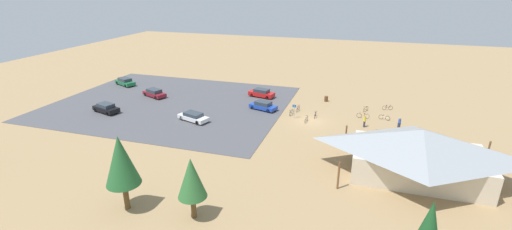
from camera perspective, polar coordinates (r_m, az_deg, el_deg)
The scene contains 25 objects.
ground at distance 52.41m, azimuth 8.54°, elevation -0.95°, with size 160.00×160.00×0.00m, color #9E7F56.
parking_lot_asphalt at distance 61.18m, azimuth -13.41°, elevation 1.91°, with size 37.72×30.36×0.05m, color #4C4C51.
bike_pavilion at distance 39.86m, azimuth 24.78°, elevation -5.24°, with size 15.51×10.00×5.28m.
trash_bin at distance 61.37m, azimuth 11.18°, elevation 2.56°, with size 0.60×0.60×0.90m, color brown.
lot_sign at distance 52.71m, azimuth 6.15°, elevation 0.93°, with size 0.56×0.08×2.20m.
pine_mideast at distance 30.30m, azimuth -10.31°, elevation -9.94°, with size 2.48×2.48×5.67m.
pine_midwest at distance 32.59m, azimuth -20.85°, elevation -6.88°, with size 3.00×3.00×7.07m.
bicycle_yellow_near_porch at distance 58.17m, azimuth 17.17°, elevation 0.92°, with size 0.77×1.59×0.83m.
bicycle_white_yard_right at distance 55.44m, azimuth 19.89°, elevation -0.38°, with size 1.62×0.62×0.82m.
bicycle_black_by_bin at distance 59.90m, azimuth 20.32°, elevation 1.10°, with size 1.61×0.60×0.81m.
bicycle_blue_back_row at distance 48.54m, azimuth 20.88°, elevation -3.48°, with size 1.64×0.73×0.79m.
bicycle_green_near_sign at distance 49.36m, azimuth 19.19°, elevation -2.84°, with size 1.05×1.51×0.81m.
bicycle_silver_trailside at distance 51.91m, azimuth 8.06°, elevation -0.73°, with size 0.48×1.69×0.80m.
bicycle_teal_yard_front at distance 54.32m, azimuth 5.69°, elevation 0.41°, with size 0.48×1.74×0.88m.
bicycle_purple_yard_center at distance 53.89m, azimuth 9.49°, elevation 0.02°, with size 0.48×1.74×0.79m.
bicycle_red_mid_cluster at distance 56.03m, azimuth 6.75°, elevation 1.00°, with size 0.48×1.79×0.88m.
bicycle_orange_lone_west at distance 55.05m, azimuth 16.76°, elevation -0.12°, with size 1.83×0.48×0.87m.
car_blue_second_row at distance 56.05m, azimuth 1.16°, elevation 1.52°, with size 4.66×2.97×1.37m.
car_maroon_inner_stall at distance 64.94m, azimuth -15.98°, elevation 3.42°, with size 4.88×3.39×1.40m.
car_white_by_curb at distance 52.32m, azimuth -10.02°, elevation -0.27°, with size 5.07×3.24×1.27m.
car_black_back_corner at distance 59.54m, azimuth -22.91°, elevation 1.04°, with size 4.68×2.96×1.44m.
car_green_aisle_side at distance 74.16m, azimuth -20.26°, elevation 5.05°, with size 5.00×3.57×1.45m.
car_red_far_end at distance 62.32m, azimuth 0.89°, elevation 3.54°, with size 4.76×2.65×1.45m.
visitor_near_lot at distance 52.45m, azimuth 22.00°, elevation -1.20°, with size 0.37×0.40×1.74m.
visitor_crossing_yard at distance 51.68m, azimuth 17.02°, elevation -0.90°, with size 0.36×0.36×1.72m.
Camera 1 is at (-6.98, 48.32, 19.06)m, focal length 24.95 mm.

